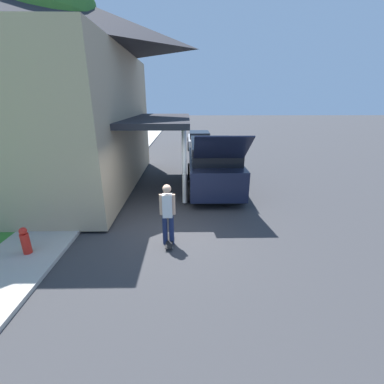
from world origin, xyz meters
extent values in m
plane|color=#333335|center=(0.00, 0.00, 0.00)|extent=(120.00, 120.00, 0.00)
cube|color=#387F2D|center=(-8.00, 6.00, 0.04)|extent=(10.00, 80.00, 0.08)
cube|color=#ADA89E|center=(-3.60, 6.00, 0.05)|extent=(1.80, 80.00, 0.10)
cube|color=tan|center=(-7.24, 4.04, 2.77)|extent=(10.72, 8.71, 5.38)
cube|color=#28282D|center=(-0.78, 4.04, 2.88)|extent=(2.60, 6.10, 0.20)
cylinder|color=silver|center=(0.32, 1.86, 1.43)|extent=(0.16, 0.16, 2.70)
cylinder|color=brown|center=(-5.26, 3.79, 2.55)|extent=(0.36, 0.36, 4.94)
sphere|color=#38752D|center=(-5.26, 3.79, 6.39)|extent=(4.99, 4.99, 4.99)
cube|color=black|center=(1.51, 3.63, 0.84)|extent=(1.99, 4.88, 1.08)
cube|color=black|center=(1.51, 3.75, 1.70)|extent=(1.83, 3.80, 0.65)
cylinder|color=black|center=(0.56, 5.14, 0.38)|extent=(0.24, 0.77, 0.77)
cylinder|color=black|center=(2.47, 5.14, 0.38)|extent=(0.24, 0.77, 0.77)
cylinder|color=black|center=(0.56, 2.12, 0.38)|extent=(0.24, 0.77, 0.77)
cylinder|color=black|center=(2.47, 2.12, 0.38)|extent=(0.24, 0.77, 0.77)
cube|color=black|center=(1.51, 1.14, 2.23)|extent=(1.75, 1.30, 0.93)
cube|color=#B7B7BC|center=(1.39, 14.18, 0.48)|extent=(1.77, 4.50, 0.63)
cube|color=black|center=(1.39, 14.07, 1.02)|extent=(1.55, 2.34, 0.45)
cylinder|color=black|center=(0.54, 15.53, 0.33)|extent=(0.20, 0.66, 0.66)
cylinder|color=black|center=(2.25, 15.53, 0.33)|extent=(0.20, 0.66, 0.66)
cylinder|color=black|center=(0.54, 12.83, 0.33)|extent=(0.20, 0.66, 0.66)
cylinder|color=black|center=(2.25, 12.83, 0.33)|extent=(0.20, 0.66, 0.66)
cylinder|color=#192347|center=(-0.17, -0.87, 0.40)|extent=(0.13, 0.13, 0.80)
cylinder|color=#192347|center=(0.00, -0.87, 0.40)|extent=(0.13, 0.13, 0.80)
cube|color=silver|center=(-0.09, -0.87, 1.11)|extent=(0.25, 0.20, 0.61)
sphere|color=tan|center=(-0.09, -0.87, 1.56)|extent=(0.22, 0.22, 0.22)
cylinder|color=tan|center=(-0.25, -0.87, 1.14)|extent=(0.09, 0.09, 0.54)
cylinder|color=tan|center=(0.07, -0.87, 1.14)|extent=(0.09, 0.09, 0.54)
cube|color=black|center=(-0.06, -0.89, 0.09)|extent=(0.19, 0.78, 0.02)
cylinder|color=silver|center=(-0.14, -0.65, 0.03)|extent=(0.03, 0.06, 0.06)
cylinder|color=silver|center=(0.03, -0.65, 0.03)|extent=(0.03, 0.06, 0.06)
cylinder|color=silver|center=(-0.14, -1.13, 0.03)|extent=(0.03, 0.06, 0.06)
cylinder|color=silver|center=(0.03, -1.13, 0.03)|extent=(0.03, 0.06, 0.06)
cylinder|color=red|center=(-3.51, -1.41, 0.36)|extent=(0.20, 0.20, 0.52)
sphere|color=red|center=(-3.51, -1.41, 0.70)|extent=(0.18, 0.18, 0.18)
camera|label=1|loc=(0.44, -6.93, 3.66)|focal=24.00mm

